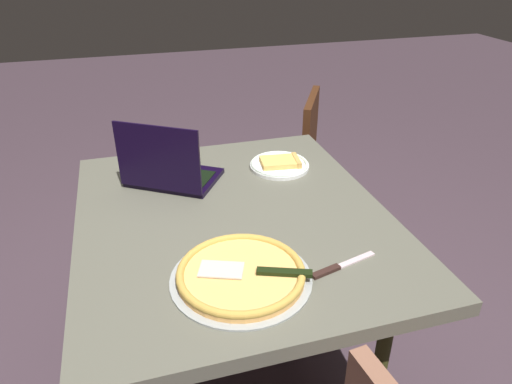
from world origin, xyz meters
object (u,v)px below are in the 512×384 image
(dining_table, at_px, (234,230))
(pizza_plate, at_px, (280,164))
(table_knife, at_px, (337,267))
(chair_far, at_px, (286,157))
(laptop, at_px, (169,171))
(pizza_tray, at_px, (241,274))

(dining_table, distance_m, pizza_plate, 0.40)
(dining_table, height_order, table_knife, table_knife)
(dining_table, bearing_deg, chair_far, -29.35)
(laptop, relative_size, chair_far, 0.46)
(laptop, height_order, table_knife, laptop)
(laptop, xyz_separation_m, pizza_plate, (0.02, -0.43, -0.04))
(laptop, distance_m, pizza_tray, 0.61)
(table_knife, relative_size, chair_far, 0.25)
(laptop, distance_m, table_knife, 0.73)
(dining_table, distance_m, pizza_tray, 0.34)
(table_knife, xyz_separation_m, chair_far, (1.27, -0.31, -0.27))
(laptop, height_order, pizza_tray, laptop)
(laptop, relative_size, pizza_plate, 1.65)
(pizza_plate, xyz_separation_m, table_knife, (-0.65, 0.05, -0.01))
(dining_table, relative_size, table_knife, 5.44)
(pizza_tray, bearing_deg, laptop, 10.86)
(dining_table, relative_size, laptop, 3.02)
(pizza_plate, height_order, table_knife, pizza_plate)
(pizza_plate, bearing_deg, laptop, 93.08)
(laptop, bearing_deg, table_knife, -148.57)
(dining_table, xyz_separation_m, pizza_tray, (-0.33, 0.06, 0.08))
(laptop, bearing_deg, pizza_tray, -169.14)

